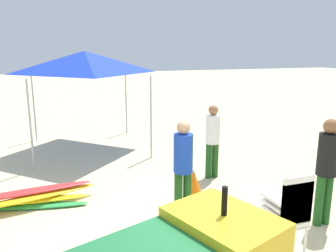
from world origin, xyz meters
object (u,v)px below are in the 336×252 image
Objects in this scene: lifeguard_far_right at (183,163)px; popup_canopy at (85,62)px; lifeguard_near_right at (327,165)px; lifeguard_near_left at (213,137)px; surfboard_pile at (28,199)px; traffic_cone_far at (193,182)px; stacked_plastic_chairs at (290,208)px.

lifeguard_far_right is 0.57× the size of popup_canopy.
lifeguard_near_right is 0.60× the size of popup_canopy.
popup_canopy is at bearing 125.12° from lifeguard_near_left.
surfboard_pile is 3.11m from traffic_cone_far.
lifeguard_near_left is at bearing 42.82° from traffic_cone_far.
traffic_cone_far reaches higher than surfboard_pile.
lifeguard_near_left reaches higher than traffic_cone_far.
traffic_cone_far is (0.56, 0.81, -0.72)m from lifeguard_far_right.
stacked_plastic_chairs is at bearing -56.52° from lifeguard_far_right.
stacked_plastic_chairs is at bearing -38.56° from surfboard_pile.
popup_canopy reaches higher than stacked_plastic_chairs.
lifeguard_far_right is 1.22m from traffic_cone_far.
lifeguard_far_right is (2.51, -1.30, 0.81)m from surfboard_pile.
lifeguard_far_right is at bearing -130.98° from lifeguard_near_left.
surfboard_pile is 2.94m from lifeguard_far_right.
surfboard_pile is 5.18m from lifeguard_near_right.
traffic_cone_far is at bearing 129.96° from lifeguard_near_right.
surfboard_pile is at bearing -113.30° from popup_canopy.
lifeguard_near_right is 3.47× the size of traffic_cone_far.
lifeguard_far_right is (-0.98, 1.48, 0.28)m from stacked_plastic_chairs.
traffic_cone_far is at bearing -8.98° from surfboard_pile.
popup_canopy reaches higher than lifeguard_near_left.
lifeguard_near_left is 0.93× the size of lifeguard_near_right.
lifeguard_near_left is at bearing 49.02° from lifeguard_far_right.
lifeguard_near_left is (3.82, 0.22, 0.78)m from surfboard_pile.
stacked_plastic_chairs is at bearing -155.18° from lifeguard_near_right.
lifeguard_near_right is (1.08, 0.50, 0.32)m from stacked_plastic_chairs.
surfboard_pile is 4.46m from popup_canopy.
lifeguard_near_right is 2.28m from lifeguard_far_right.
lifeguard_near_right is at bearing -25.35° from lifeguard_far_right.
stacked_plastic_chairs is 0.73× the size of lifeguard_near_left.
lifeguard_near_left is 4.30m from popup_canopy.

